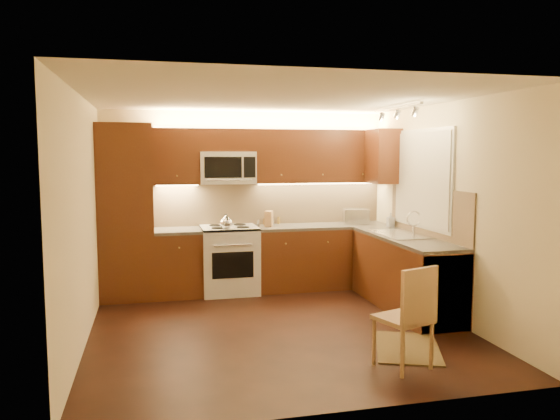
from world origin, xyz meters
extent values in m
cube|color=black|center=(0.00, 0.00, 0.00)|extent=(4.00, 4.00, 0.01)
cube|color=beige|center=(0.00, 0.00, 2.50)|extent=(4.00, 4.00, 0.01)
cube|color=beige|center=(0.00, 2.00, 1.25)|extent=(4.00, 0.01, 2.50)
cube|color=beige|center=(0.00, -2.00, 1.25)|extent=(4.00, 0.01, 2.50)
cube|color=beige|center=(-2.00, 0.00, 1.25)|extent=(0.01, 4.00, 2.50)
cube|color=beige|center=(2.00, 0.00, 1.25)|extent=(0.01, 4.00, 2.50)
cube|color=#4D2110|center=(-1.65, 1.70, 1.15)|extent=(0.70, 0.60, 2.30)
cube|color=#4D2110|center=(-0.99, 1.70, 0.43)|extent=(0.62, 0.60, 0.86)
cube|color=#393734|center=(-0.99, 1.70, 0.88)|extent=(0.62, 0.60, 0.04)
cube|color=#4D2110|center=(1.04, 1.70, 0.43)|extent=(1.92, 0.60, 0.86)
cube|color=#393734|center=(1.04, 1.70, 0.88)|extent=(1.92, 0.60, 0.04)
cube|color=#4D2110|center=(1.70, 0.40, 0.43)|extent=(0.60, 2.00, 0.86)
cube|color=#393734|center=(1.70, 0.40, 0.88)|extent=(0.60, 2.00, 0.04)
cube|color=silver|center=(1.70, -0.30, 0.43)|extent=(0.58, 0.60, 0.84)
cube|color=tan|center=(0.35, 1.99, 1.20)|extent=(3.30, 0.02, 0.60)
cube|color=tan|center=(1.99, 0.40, 1.20)|extent=(0.02, 2.00, 0.60)
cube|color=#4D2110|center=(-0.99, 1.82, 1.88)|extent=(0.62, 0.35, 0.75)
cube|color=#4D2110|center=(1.04, 1.82, 1.88)|extent=(1.92, 0.35, 0.75)
cube|color=#4D2110|center=(-0.30, 1.82, 2.09)|extent=(0.76, 0.35, 0.31)
cube|color=#4D2110|center=(1.82, 1.40, 1.88)|extent=(0.35, 0.50, 0.75)
cube|color=silver|center=(1.99, 0.55, 1.60)|extent=(0.03, 1.44, 1.24)
cube|color=silver|center=(1.97, 0.55, 1.60)|extent=(0.02, 1.36, 1.16)
cube|color=silver|center=(1.55, 0.40, 2.46)|extent=(0.04, 1.20, 0.03)
cube|color=silver|center=(1.56, 1.74, 1.01)|extent=(0.40, 0.32, 0.21)
cube|color=#9F7448|center=(0.27, 1.72, 1.01)|extent=(0.15, 0.18, 0.22)
cylinder|color=silver|center=(0.37, 1.94, 0.94)|extent=(0.05, 0.05, 0.09)
cylinder|color=olive|center=(0.25, 1.92, 0.94)|extent=(0.05, 0.05, 0.08)
cylinder|color=silver|center=(0.14, 1.81, 0.95)|extent=(0.06, 0.06, 0.09)
cylinder|color=olive|center=(0.46, 1.94, 0.95)|extent=(0.05, 0.05, 0.10)
imported|color=#B3B3B7|center=(1.91, 1.30, 1.00)|extent=(0.09, 0.09, 0.19)
cube|color=black|center=(1.10, -0.90, 0.01)|extent=(0.89, 1.06, 0.01)
camera|label=1|loc=(-1.32, -5.65, 1.91)|focal=34.87mm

